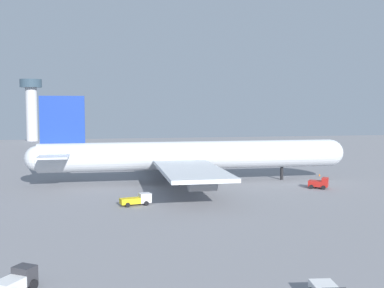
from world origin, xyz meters
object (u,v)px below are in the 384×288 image
at_px(catering_truck, 319,183).
at_px(baggage_tug, 137,200).
at_px(cargo_airplane, 190,156).
at_px(control_tower, 31,103).
at_px(maintenance_van, 17,281).
at_px(safety_cone_nose, 319,175).

xyz_separation_m(catering_truck, baggage_tug, (-38.28, -9.46, -0.12)).
height_order(cargo_airplane, control_tower, control_tower).
relative_size(maintenance_van, catering_truck, 0.98).
height_order(maintenance_van, control_tower, control_tower).
distance_m(catering_truck, baggage_tug, 39.43).
height_order(catering_truck, baggage_tug, catering_truck).
distance_m(catering_truck, safety_cone_nose, 17.62).
xyz_separation_m(catering_truck, control_tower, (-78.52, 146.21, 17.07)).
height_order(maintenance_van, baggage_tug, maintenance_van).
relative_size(catering_truck, safety_cone_nose, 7.54).
relative_size(cargo_airplane, maintenance_van, 16.23).
bearing_deg(cargo_airplane, safety_cone_nose, 6.27).
relative_size(baggage_tug, safety_cone_nose, 9.31).
xyz_separation_m(safety_cone_nose, control_tower, (-86.25, 130.40, 17.88)).
distance_m(cargo_airplane, baggage_tug, 25.86).
bearing_deg(cargo_airplane, maintenance_van, -114.94).
relative_size(catering_truck, control_tower, 0.15).
relative_size(maintenance_van, baggage_tug, 0.79).
distance_m(baggage_tug, control_tower, 161.70).
bearing_deg(catering_truck, baggage_tug, -166.12).
xyz_separation_m(cargo_airplane, maintenance_van, (-26.68, -57.38, -4.92)).
relative_size(catering_truck, baggage_tug, 0.81).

